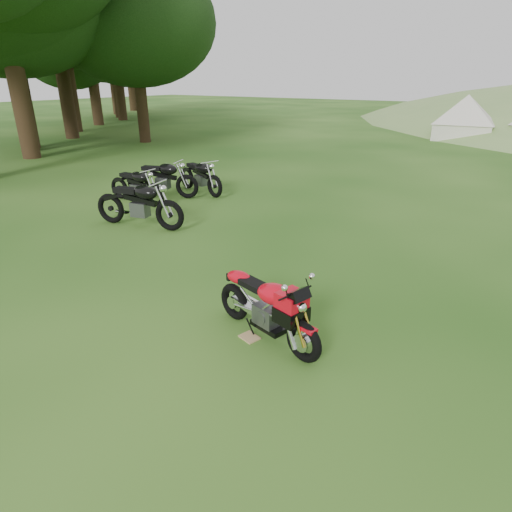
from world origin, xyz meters
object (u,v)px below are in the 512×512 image
Objects in this scene: tent_left at (465,116)px; vintage_moto_d at (200,175)px; vintage_moto_a at (138,202)px; vintage_moto_b at (162,177)px; sport_motorcycle at (266,302)px; plywood_board at (250,337)px; vintage_moto_c at (136,184)px.

vintage_moto_d is at bearing -109.04° from tent_left.
vintage_moto_a is 2.63m from vintage_moto_b.
vintage_moto_a is 20.00m from tent_left.
tent_left is (-1.56, 21.88, 0.69)m from sport_motorcycle.
tent_left is at bearing 55.88° from vintage_moto_b.
vintage_moto_a is (-4.72, 2.15, 0.05)m from sport_motorcycle.
tent_left reaches higher than sport_motorcycle.
vintage_moto_b is 18.19m from tent_left.
plywood_board is 22.09m from tent_left.
plywood_board is 7.21m from vintage_moto_c.
vintage_moto_c is 0.93× the size of vintage_moto_d.
vintage_moto_a is 3.21m from vintage_moto_d.
vintage_moto_d is (0.60, 0.91, -0.03)m from vintage_moto_b.
vintage_moto_a is at bearing -58.58° from vintage_moto_d.
sport_motorcycle reaches higher than plywood_board.
tent_left reaches higher than vintage_moto_c.
vintage_moto_c reaches higher than plywood_board.
vintage_moto_b is at bearing -107.99° from vintage_moto_d.
vintage_moto_b is (-6.04, 4.44, 0.53)m from plywood_board.
sport_motorcycle is at bearing -91.30° from tent_left.
vintage_moto_b is (-6.21, 4.31, 0.03)m from sport_motorcycle.
vintage_moto_d is (-5.61, 5.22, 0.00)m from sport_motorcycle.
vintage_moto_b is at bearing 110.88° from vintage_moto_a.
vintage_moto_c is at bearing -110.04° from tent_left.
sport_motorcycle is at bearing -27.72° from vintage_moto_d.
vintage_moto_c is (-6.37, 3.52, -0.03)m from sport_motorcycle.
vintage_moto_a reaches higher than sport_motorcycle.
vintage_moto_b is 0.74× the size of tent_left.
vintage_moto_b is at bearing 159.64° from sport_motorcycle.
vintage_moto_d is (0.75, 1.70, 0.03)m from vintage_moto_c.
tent_left reaches higher than plywood_board.
plywood_board is at bearing -91.76° from tent_left.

